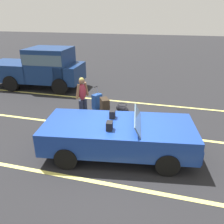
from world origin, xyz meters
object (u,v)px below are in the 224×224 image
(convertible_car, at_px, (126,135))
(parked_pickup_truck_near, at_px, (42,67))
(duffel_bag, at_px, (122,109))
(suitcase_large_black, at_px, (105,108))
(suitcase_medium_bright, at_px, (97,101))
(traveler_person, at_px, (83,97))

(convertible_car, xyz_separation_m, parked_pickup_truck_near, (-5.54, 5.07, 0.52))
(duffel_bag, bearing_deg, suitcase_large_black, -135.31)
(suitcase_medium_bright, bearing_deg, suitcase_large_black, -23.85)
(convertible_car, relative_size, suitcase_large_black, 5.89)
(suitcase_large_black, distance_m, duffel_bag, 0.83)
(convertible_car, bearing_deg, parked_pickup_truck_near, 128.45)
(traveler_person, height_order, parked_pickup_truck_near, parked_pickup_truck_near)
(suitcase_medium_bright, distance_m, duffel_bag, 1.14)
(convertible_car, relative_size, suitcase_medium_bright, 4.62)
(suitcase_medium_bright, bearing_deg, convertible_car, -29.85)
(parked_pickup_truck_near, bearing_deg, traveler_person, -46.86)
(suitcase_medium_bright, xyz_separation_m, parked_pickup_truck_near, (-3.69, 2.09, 0.79))
(convertible_car, bearing_deg, traveler_person, 129.42)
(convertible_car, distance_m, traveler_person, 2.64)
(traveler_person, bearing_deg, suitcase_medium_bright, 109.64)
(convertible_car, bearing_deg, duffel_bag, 95.30)
(suitcase_medium_bright, height_order, traveler_person, traveler_person)
(convertible_car, bearing_deg, suitcase_medium_bright, 112.66)
(suitcase_medium_bright, relative_size, duffel_bag, 1.34)
(suitcase_large_black, xyz_separation_m, traveler_person, (-0.67, -0.54, 0.56))
(suitcase_medium_bright, distance_m, parked_pickup_truck_near, 4.31)
(convertible_car, relative_size, duffel_bag, 6.19)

